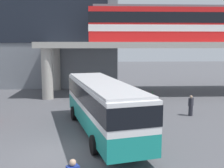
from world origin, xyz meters
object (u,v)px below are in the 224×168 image
at_px(train, 195,24).
at_px(bicycle_red, 92,104).
at_px(bicycle_green, 147,97).
at_px(bicycle_blue, 116,98).
at_px(pedestrian_at_kerb, 191,106).
at_px(bus_main, 102,102).
at_px(station_building, 27,7).

height_order(train, bicycle_red, train).
bearing_deg(bicycle_green, train, 36.48).
bearing_deg(bicycle_blue, bicycle_red, -132.86).
height_order(bicycle_green, pedestrian_at_kerb, pedestrian_at_kerb).
bearing_deg(bicycle_blue, bus_main, -98.71).
relative_size(train, bus_main, 2.03).
bearing_deg(train, bicycle_red, -148.56).
height_order(bicycle_blue, pedestrian_at_kerb, pedestrian_at_kerb).
bearing_deg(station_building, bicycle_green, -41.56).
bearing_deg(bus_main, station_building, 113.95).
height_order(train, bus_main, train).
bearing_deg(station_building, pedestrian_at_kerb, -47.48).
xyz_separation_m(bicycle_red, pedestrian_at_kerb, (7.65, -3.08, 0.38)).
bearing_deg(bicycle_green, bicycle_red, -154.90).
xyz_separation_m(bicycle_green, pedestrian_at_kerb, (2.42, -5.53, 0.38)).
xyz_separation_m(bus_main, pedestrian_at_kerb, (6.84, 3.88, -1.25)).
xyz_separation_m(train, bicycle_blue, (-8.83, -4.35, -7.27)).
bearing_deg(bicycle_red, pedestrian_at_kerb, -21.94).
bearing_deg(bus_main, pedestrian_at_kerb, 29.54).
height_order(bus_main, bicycle_red, bus_main).
height_order(train, pedestrian_at_kerb, train).
relative_size(train, bicycle_blue, 13.31).
distance_m(bicycle_red, pedestrian_at_kerb, 8.25).
relative_size(bicycle_red, bicycle_green, 0.94).
height_order(bus_main, bicycle_blue, bus_main).
distance_m(train, pedestrian_at_kerb, 12.49).
bearing_deg(bus_main, train, 53.21).
distance_m(bus_main, bicycle_blue, 9.62).
bearing_deg(bicycle_red, train, 31.44).
distance_m(station_building, bicycle_green, 21.41).
bearing_deg(train, station_building, 157.60).
relative_size(bicycle_blue, pedestrian_at_kerb, 1.09).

